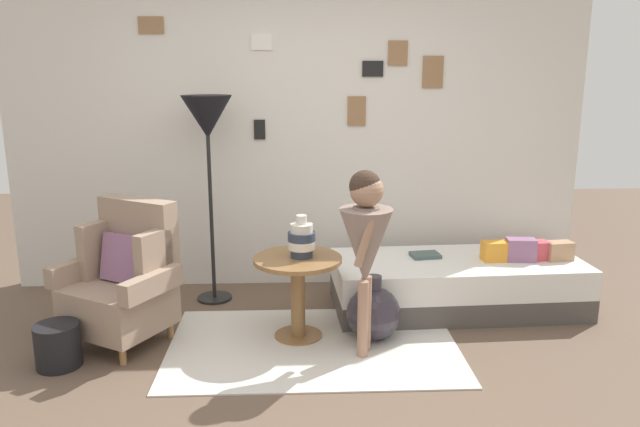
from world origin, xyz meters
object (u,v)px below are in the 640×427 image
Objects in this scene: book_on_daybed at (425,255)px; vase_striped at (302,240)px; armchair at (125,279)px; floor_lamp at (207,125)px; magazine_basket at (58,345)px; side_table at (298,280)px; daybed at (457,284)px; person_child at (366,238)px; demijohn_near at (373,313)px.

vase_striped is at bearing -150.85° from book_on_daybed.
floor_lamp is (0.50, 0.74, 0.98)m from armchair.
armchair is 0.59m from magazine_basket.
floor_lamp reaches higher than side_table.
book_on_daybed is at bearing 29.00° from side_table.
vase_striped is 1.69m from magazine_basket.
floor_lamp is (-0.68, 0.76, 0.99)m from side_table.
side_table is (-1.24, -0.48, 0.22)m from daybed.
person_child is 2.67× the size of demijohn_near.
vase_striped is 0.50m from person_child.
floor_lamp is at bearing 53.22° from magazine_basket.
floor_lamp reaches higher than daybed.
floor_lamp is 1.89m from demijohn_near.
side_table is at bearing -156.56° from vase_striped.
vase_striped is at bearing 13.63° from magazine_basket.
side_table is at bearing 13.44° from magazine_basket.
demijohn_near is (0.52, -0.05, -0.23)m from side_table.
person_child is at bearing -35.78° from vase_striped.
demijohn_near is at bearing -5.54° from side_table.
magazine_basket is (-0.34, -0.38, -0.30)m from armchair.
book_on_daybed is (2.18, 0.54, -0.02)m from armchair.
floor_lamp is at bearing 171.82° from daybed.
person_child is (-0.81, -0.76, 0.60)m from daybed.
person_child is at bearing -10.35° from armchair.
side_table is 1.31× the size of demijohn_near.
book_on_daybed is 0.80m from demijohn_near.
side_table is 0.63m from person_child.
vase_striped is (0.03, 0.01, 0.29)m from side_table.
floor_lamp is (-1.92, 0.28, 1.21)m from daybed.
demijohn_near is 1.65× the size of magazine_basket.
book_on_daybed is at bearing 163.14° from daybed.
daybed is 2.89m from magazine_basket.
book_on_daybed is (1.00, 0.55, -0.01)m from side_table.
side_table is 0.29m from vase_striped.
floor_lamp is 1.33× the size of person_child.
person_child is at bearing -136.97° from daybed.
side_table is (1.18, -0.02, -0.02)m from armchair.
demijohn_near reaches higher than magazine_basket.
armchair is at bearing -166.12° from book_on_daybed.
daybed is 3.19× the size of side_table.
floor_lamp is (-0.71, 0.75, 0.71)m from vase_striped.
magazine_basket is (-2.52, -0.92, -0.28)m from book_on_daybed.
demijohn_near reaches higher than book_on_daybed.
armchair is 2.48m from daybed.
side_table is 1.42m from floor_lamp.
side_table is at bearing 147.12° from person_child.
magazine_basket is at bearing -166.56° from side_table.
floor_lamp reaches higher than armchair.
person_child reaches higher than vase_striped.
side_table is 0.57m from demijohn_near.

